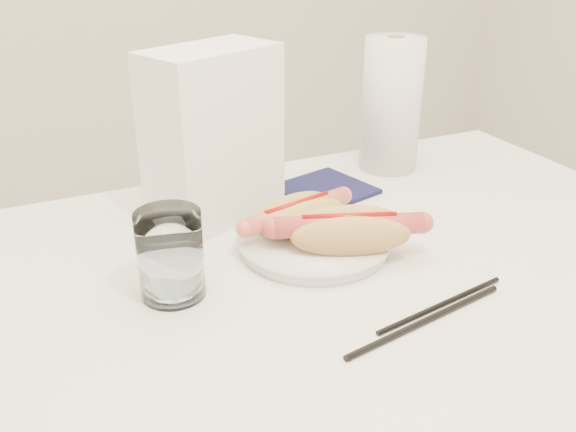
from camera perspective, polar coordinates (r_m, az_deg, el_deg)
name	(u,v)px	position (r m, az deg, el deg)	size (l,w,h in m)	color
table	(320,313)	(0.86, 2.94, -8.74)	(1.20, 0.80, 0.75)	white
plate	(314,243)	(0.89, 2.37, -2.47)	(0.21, 0.21, 0.02)	white
hotdog_left	(297,216)	(0.90, 0.81, 0.03)	(0.18, 0.10, 0.05)	tan
hotdog_right	(349,231)	(0.85, 5.50, -1.36)	(0.20, 0.13, 0.06)	tan
water_glass	(171,255)	(0.78, -10.57, -3.47)	(0.08, 0.08, 0.11)	silver
chopstick_near	(426,320)	(0.76, 12.38, -9.20)	(0.01, 0.01, 0.24)	black
chopstick_far	(441,304)	(0.79, 13.70, -7.78)	(0.01, 0.01, 0.21)	black
napkin_box	(213,136)	(0.95, -6.78, 7.18)	(0.19, 0.11, 0.26)	white
navy_napkin	(326,189)	(1.08, 3.41, 2.42)	(0.14, 0.14, 0.01)	#121339
paper_towel_roll	(391,105)	(1.16, 9.32, 9.89)	(0.11, 0.11, 0.24)	silver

